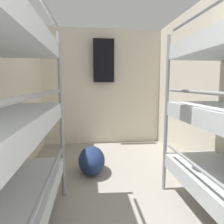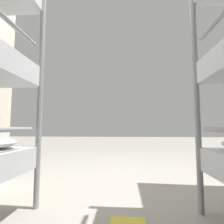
{
  "view_description": "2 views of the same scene",
  "coord_description": "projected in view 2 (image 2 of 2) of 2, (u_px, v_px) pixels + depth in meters",
  "views": [
    {
      "loc": [
        -0.31,
        0.16,
        1.34
      ],
      "look_at": [
        0.07,
        3.46,
        0.87
      ],
      "focal_mm": 32.0,
      "sensor_mm": 36.0,
      "label": 1
    },
    {
      "loc": [
        -0.07,
        1.95,
        0.63
      ],
      "look_at": [
        0.05,
        0.33,
        0.78
      ],
      "focal_mm": 28.0,
      "sensor_mm": 36.0,
      "label": 2
    }
  ],
  "objects": [
    {
      "name": "floor_book",
      "position": [
        128.0,
        224.0,
        1.12
      ],
      "size": [
        0.23,
        0.14,
        0.02
      ],
      "color": "gold",
      "rests_on": "ground_plane"
    },
    {
      "name": "ground_plane",
      "position": [
        118.0,
        186.0,
        1.89
      ],
      "size": [
        20.0,
        20.0,
        0.0
      ],
      "primitive_type": "plane",
      "color": "gray"
    }
  ]
}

